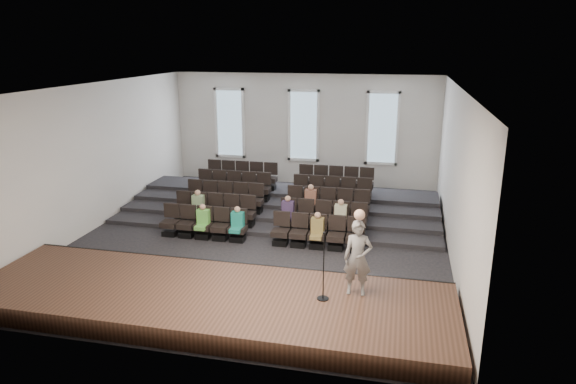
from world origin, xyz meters
name	(u,v)px	position (x,y,z in m)	size (l,w,h in m)	color
ground	(264,236)	(0.00, 0.00, 0.00)	(14.00, 14.00, 0.00)	black
ceiling	(262,86)	(0.00, 0.00, 5.01)	(12.00, 14.00, 0.02)	white
wall_back	(304,130)	(0.00, 7.02, 2.50)	(12.00, 0.04, 5.00)	silver
wall_front	(168,244)	(0.00, -7.02, 2.50)	(12.00, 0.04, 5.00)	silver
wall_left	(97,156)	(-6.02, 0.00, 2.50)	(0.04, 14.00, 5.00)	silver
wall_right	(456,174)	(6.02, 0.00, 2.50)	(0.04, 14.00, 5.00)	silver
stage	(209,301)	(0.00, -5.10, 0.25)	(11.80, 3.60, 0.50)	#492D1F
stage_lip	(232,270)	(0.00, -3.33, 0.25)	(11.80, 0.06, 0.52)	black
risers	(285,203)	(0.00, 3.17, 0.20)	(11.80, 4.80, 0.60)	black
seating_rows	(275,204)	(0.00, 1.54, 0.68)	(6.80, 4.70, 1.67)	black
windows	(304,126)	(0.00, 6.95, 2.70)	(8.44, 0.10, 3.24)	white
audience	(270,213)	(0.19, 0.15, 0.79)	(5.45, 2.64, 1.10)	#63BC4B
speaker	(358,258)	(3.52, -4.40, 1.42)	(0.67, 0.44, 1.84)	slate
mic_stand	(323,279)	(2.78, -4.86, 1.00)	(0.28, 0.28, 1.69)	black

